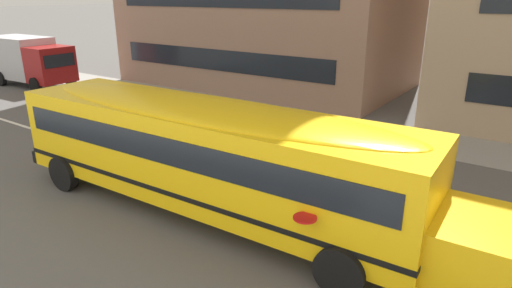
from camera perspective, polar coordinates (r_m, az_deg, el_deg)
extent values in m
plane|color=#54514F|center=(11.49, 1.83, -7.85)|extent=(400.00, 400.00, 0.00)
cube|color=gray|center=(17.89, 15.27, 1.55)|extent=(120.00, 3.00, 0.01)
cube|color=silver|center=(11.49, 1.83, -7.84)|extent=(110.00, 0.16, 0.01)
cube|color=yellow|center=(10.60, -6.81, -1.07)|extent=(10.90, 2.78, 2.17)
cube|color=yellow|center=(8.66, 27.69, -12.19)|extent=(1.63, 2.11, 1.08)
cube|color=black|center=(14.86, -23.18, -0.24)|extent=(0.27, 2.47, 0.35)
cube|color=black|center=(10.47, -6.89, 0.93)|extent=(10.25, 2.80, 0.63)
cube|color=black|center=(10.84, -6.68, -4.24)|extent=(10.92, 2.81, 0.12)
ellipsoid|color=yellow|center=(10.28, -7.04, 4.60)|extent=(10.46, 2.57, 0.35)
cylinder|color=red|center=(7.81, 6.49, -9.67)|extent=(0.45, 0.45, 0.03)
cylinder|color=black|center=(10.26, 16.39, -9.10)|extent=(0.99, 0.30, 0.98)
cylinder|color=black|center=(8.25, 10.99, -16.19)|extent=(0.99, 0.30, 0.98)
cylinder|color=black|center=(14.55, -16.05, -0.55)|extent=(0.99, 0.30, 0.98)
cylinder|color=black|center=(13.21, -24.05, -3.55)|extent=(0.99, 0.30, 0.98)
cube|color=maroon|center=(27.61, -25.48, 9.46)|extent=(1.87, 2.26, 2.00)
cube|color=black|center=(26.80, -24.51, 10.00)|extent=(0.10, 1.85, 0.70)
cube|color=#B7B7BC|center=(30.15, -28.65, 10.05)|extent=(4.27, 2.34, 2.40)
cylinder|color=black|center=(28.35, -23.33, 7.90)|extent=(0.85, 0.29, 0.84)
cylinder|color=black|center=(27.21, -27.13, 6.94)|extent=(0.85, 0.29, 0.84)
cylinder|color=black|center=(31.34, -27.07, 8.32)|extent=(0.85, 0.29, 0.84)
cylinder|color=black|center=(30.32, -30.62, 7.44)|extent=(0.85, 0.29, 0.84)
cube|color=black|center=(23.31, -5.19, 10.98)|extent=(13.66, 0.04, 1.10)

